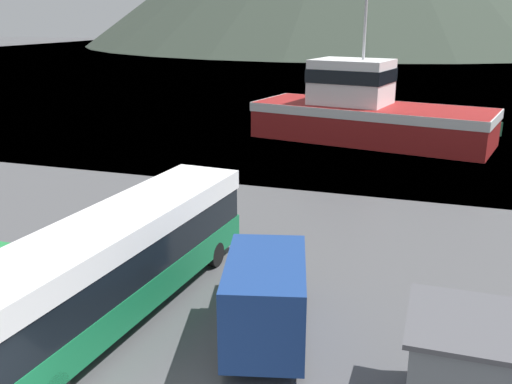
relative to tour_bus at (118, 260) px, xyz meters
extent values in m
plane|color=slate|center=(2.32, 134.29, -1.79)|extent=(240.00, 240.00, 0.00)
cube|color=#146B3D|center=(0.00, -0.01, -0.87)|extent=(3.38, 12.31, 0.95)
cube|color=black|center=(0.00, -0.01, 0.15)|extent=(3.32, 12.07, 1.09)
cube|color=white|center=(0.00, -0.01, 1.04)|extent=(3.38, 12.31, 0.68)
cube|color=black|center=(0.46, 6.07, -0.04)|extent=(2.18, 0.22, 1.47)
cylinder|color=black|center=(-0.77, 4.31, -1.34)|extent=(0.37, 0.92, 0.90)
cylinder|color=black|center=(1.40, 4.15, -1.34)|extent=(0.37, 0.92, 0.90)
cube|color=navy|center=(4.72, -0.35, -0.35)|extent=(3.01, 4.28, 2.19)
cube|color=navy|center=(4.03, 2.34, -0.84)|extent=(2.46, 2.13, 1.21)
cube|color=black|center=(4.23, 1.55, 0.14)|extent=(1.75, 0.50, 0.77)
cylinder|color=black|center=(3.17, 1.89, -1.44)|extent=(0.39, 0.73, 0.70)
cylinder|color=black|center=(5.00, 2.36, -1.44)|extent=(0.39, 0.73, 0.70)
cylinder|color=black|center=(4.02, -1.44, -1.44)|extent=(0.39, 0.73, 0.70)
cylinder|color=black|center=(5.85, -0.98, -1.44)|extent=(0.39, 0.73, 0.70)
cube|color=maroon|center=(3.98, 27.85, -0.49)|extent=(17.56, 9.15, 2.60)
cube|color=white|center=(3.98, 27.85, 0.48)|extent=(17.74, 9.24, 0.65)
cube|color=white|center=(2.35, 28.18, 2.39)|extent=(6.07, 5.15, 3.17)
cube|color=black|center=(2.35, 28.18, 2.87)|extent=(6.20, 5.29, 0.95)
cylinder|color=#B2B2B7|center=(3.13, 28.02, 6.37)|extent=(0.20, 0.20, 4.79)
cube|color=slate|center=(10.00, -1.65, -0.64)|extent=(2.80, 2.65, 2.30)
cube|color=#4C4C51|center=(10.00, -1.65, 0.56)|extent=(3.07, 2.91, 0.12)
cube|color=#1E5138|center=(10.03, 31.54, -1.25)|extent=(6.40, 5.35, 1.08)
cylinder|color=#B29919|center=(-1.73, 13.00, -1.58)|extent=(0.35, 0.35, 0.42)
sphere|color=#B29919|center=(-1.73, 13.00, -1.27)|extent=(0.40, 0.40, 0.40)
camera|label=1|loc=(8.79, -13.57, 6.97)|focal=40.00mm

